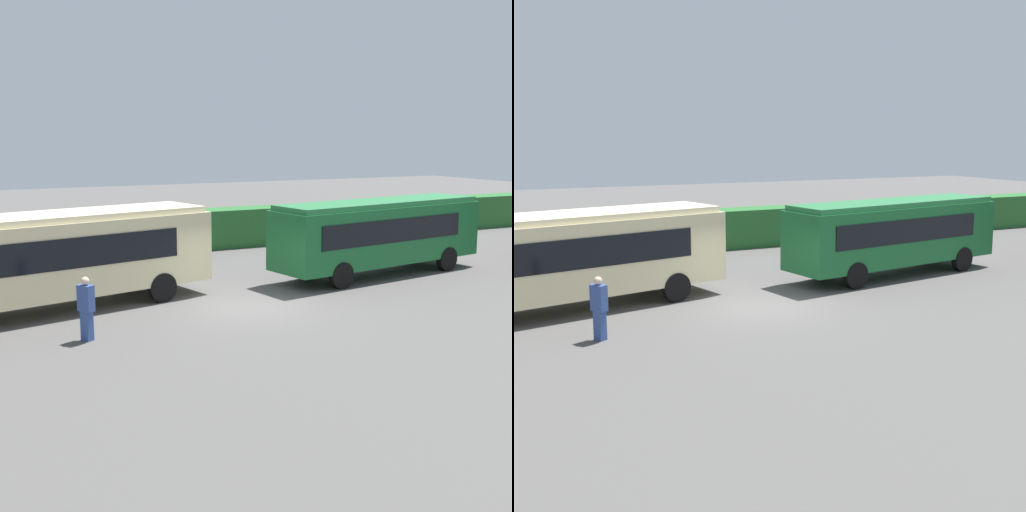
{
  "view_description": "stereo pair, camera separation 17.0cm",
  "coord_description": "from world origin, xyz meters",
  "views": [
    {
      "loc": [
        -9.45,
        -19.87,
        5.62
      ],
      "look_at": [
        0.86,
        1.07,
        1.46
      ],
      "focal_mm": 48.4,
      "sensor_mm": 36.0,
      "label": 1
    },
    {
      "loc": [
        -9.29,
        -19.94,
        5.62
      ],
      "look_at": [
        0.86,
        1.07,
        1.46
      ],
      "focal_mm": 48.4,
      "sensor_mm": 36.0,
      "label": 2
    }
  ],
  "objects": [
    {
      "name": "hedge_row",
      "position": [
        0.0,
        11.59,
        0.95
      ],
      "size": [
        65.81,
        1.74,
        1.9
      ],
      "primitive_type": "cube",
      "color": "#28652D",
      "rests_on": "ground_plane"
    },
    {
      "name": "ground_plane",
      "position": [
        0.0,
        0.0,
        0.0
      ],
      "size": [
        107.63,
        107.63,
        0.0
      ],
      "primitive_type": "plane",
      "color": "#514F4C"
    },
    {
      "name": "bus_cream",
      "position": [
        -5.67,
        2.35,
        1.81
      ],
      "size": [
        10.78,
        4.77,
        3.13
      ],
      "rotation": [
        0.0,
        0.0,
        0.22
      ],
      "color": "beige",
      "rests_on": "ground_plane"
    },
    {
      "name": "person_center",
      "position": [
        -5.53,
        -1.42,
        0.94
      ],
      "size": [
        0.45,
        0.51,
        1.79
      ],
      "rotation": [
        0.0,
        0.0,
        0.56
      ],
      "color": "#334C8C",
      "rests_on": "ground_plane"
    },
    {
      "name": "bus_green",
      "position": [
        7.01,
        2.43,
        1.74
      ],
      "size": [
        9.78,
        3.78,
        3.0
      ],
      "rotation": [
        0.0,
        0.0,
        0.16
      ],
      "color": "#19602D",
      "rests_on": "ground_plane"
    }
  ]
}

